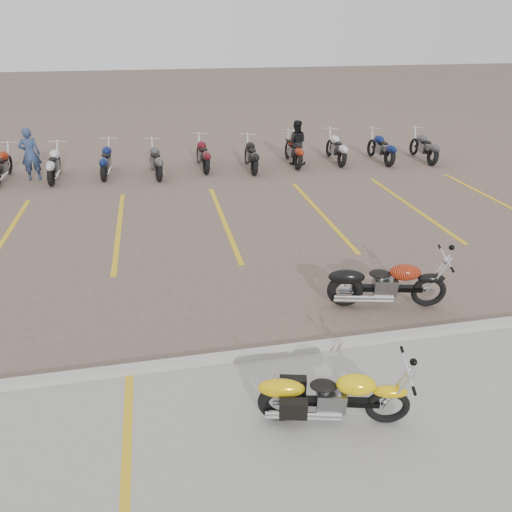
{
  "coord_description": "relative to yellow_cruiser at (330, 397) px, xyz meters",
  "views": [
    {
      "loc": [
        -1.66,
        -8.28,
        4.8
      ],
      "look_at": [
        0.08,
        0.1,
        0.75
      ],
      "focal_mm": 35.0,
      "sensor_mm": 36.0,
      "label": 1
    }
  ],
  "objects": [
    {
      "name": "curb",
      "position": [
        -0.3,
        1.53,
        -0.34
      ],
      "size": [
        60.0,
        0.18,
        0.12
      ],
      "primitive_type": "cube",
      "color": "#ADAAA3",
      "rests_on": "ground"
    },
    {
      "name": "ground",
      "position": [
        -0.3,
        3.53,
        -0.4
      ],
      "size": [
        100.0,
        100.0,
        0.0
      ],
      "primitive_type": "plane",
      "color": "#705A50",
      "rests_on": "ground"
    },
    {
      "name": "flame_cruiser",
      "position": [
        1.94,
        2.6,
        0.04
      ],
      "size": [
        2.13,
        0.64,
        0.89
      ],
      "rotation": [
        0.1,
        0.0,
        -0.24
      ],
      "color": "black",
      "rests_on": "ground"
    },
    {
      "name": "concrete_apron",
      "position": [
        -0.3,
        -0.97,
        -0.4
      ],
      "size": [
        60.0,
        5.0,
        0.01
      ],
      "primitive_type": "cube",
      "color": "#9E9B93",
      "rests_on": "ground"
    },
    {
      "name": "yellow_cruiser",
      "position": [
        0.0,
        0.0,
        0.0
      ],
      "size": [
        1.94,
        0.61,
        0.81
      ],
      "rotation": [
        0.11,
        0.0,
        -0.25
      ],
      "color": "black",
      "rests_on": "ground"
    },
    {
      "name": "person_a",
      "position": [
        -5.91,
        12.51,
        0.46
      ],
      "size": [
        0.67,
        0.48,
        1.72
      ],
      "primitive_type": "imported",
      "rotation": [
        0.0,
        0.0,
        3.25
      ],
      "color": "navy",
      "rests_on": "ground"
    },
    {
      "name": "person_b",
      "position": [
        3.13,
        12.69,
        0.39
      ],
      "size": [
        0.91,
        0.8,
        1.58
      ],
      "primitive_type": "imported",
      "rotation": [
        0.0,
        0.0,
        2.84
      ],
      "color": "black",
      "rests_on": "ground"
    },
    {
      "name": "parking_stripes",
      "position": [
        -0.3,
        7.53,
        -0.4
      ],
      "size": [
        38.0,
        5.5,
        0.01
      ],
      "primitive_type": null,
      "color": "gold",
      "rests_on": "ground"
    },
    {
      "name": "bg_bike_row",
      "position": [
        -0.31,
        12.49,
        0.15
      ],
      "size": [
        17.16,
        2.01,
        1.1
      ],
      "color": "black",
      "rests_on": "ground"
    }
  ]
}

